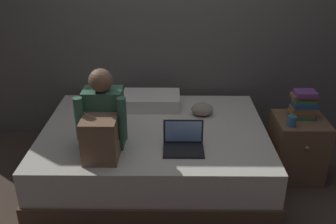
{
  "coord_description": "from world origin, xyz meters",
  "views": [
    {
      "loc": [
        -0.05,
        -2.62,
        2.05
      ],
      "look_at": [
        -0.08,
        0.1,
        0.75
      ],
      "focal_mm": 39.88,
      "sensor_mm": 36.0,
      "label": 1
    }
  ],
  "objects_px": {
    "nightstand": "(297,148)",
    "pillow": "(151,101)",
    "bed": "(155,152)",
    "mug": "(292,121)",
    "laptop": "(183,142)",
    "clothes_pile": "(202,110)",
    "book_stack": "(303,104)",
    "person_sitting": "(102,122)"
  },
  "relations": [
    {
      "from": "nightstand",
      "to": "pillow",
      "type": "bearing_deg",
      "value": 162.48
    },
    {
      "from": "bed",
      "to": "mug",
      "type": "xyz_separation_m",
      "value": [
        1.17,
        -0.1,
        0.37
      ]
    },
    {
      "from": "bed",
      "to": "nightstand",
      "type": "height_order",
      "value": "nightstand"
    },
    {
      "from": "bed",
      "to": "mug",
      "type": "bearing_deg",
      "value": -4.66
    },
    {
      "from": "laptop",
      "to": "clothes_pile",
      "type": "bearing_deg",
      "value": 72.45
    },
    {
      "from": "laptop",
      "to": "mug",
      "type": "relative_size",
      "value": 3.56
    },
    {
      "from": "pillow",
      "to": "bed",
      "type": "bearing_deg",
      "value": -83.98
    },
    {
      "from": "laptop",
      "to": "book_stack",
      "type": "relative_size",
      "value": 1.28
    },
    {
      "from": "nightstand",
      "to": "person_sitting",
      "type": "height_order",
      "value": "person_sitting"
    },
    {
      "from": "book_stack",
      "to": "bed",
      "type": "bearing_deg",
      "value": -176.85
    },
    {
      "from": "book_stack",
      "to": "laptop",
      "type": "bearing_deg",
      "value": -158.29
    },
    {
      "from": "laptop",
      "to": "pillow",
      "type": "distance_m",
      "value": 0.85
    },
    {
      "from": "bed",
      "to": "person_sitting",
      "type": "bearing_deg",
      "value": -134.86
    },
    {
      "from": "bed",
      "to": "person_sitting",
      "type": "relative_size",
      "value": 3.05
    },
    {
      "from": "nightstand",
      "to": "book_stack",
      "type": "relative_size",
      "value": 2.3
    },
    {
      "from": "pillow",
      "to": "book_stack",
      "type": "height_order",
      "value": "book_stack"
    },
    {
      "from": "nightstand",
      "to": "laptop",
      "type": "xyz_separation_m",
      "value": [
        -1.05,
        -0.38,
        0.27
      ]
    },
    {
      "from": "bed",
      "to": "pillow",
      "type": "bearing_deg",
      "value": 96.02
    },
    {
      "from": "pillow",
      "to": "mug",
      "type": "height_order",
      "value": "mug"
    },
    {
      "from": "person_sitting",
      "to": "bed",
      "type": "bearing_deg",
      "value": 45.14
    },
    {
      "from": "laptop",
      "to": "clothes_pile",
      "type": "xyz_separation_m",
      "value": [
        0.19,
        0.61,
        -0.0
      ]
    },
    {
      "from": "nightstand",
      "to": "clothes_pile",
      "type": "relative_size",
      "value": 2.77
    },
    {
      "from": "bed",
      "to": "book_stack",
      "type": "bearing_deg",
      "value": 3.15
    },
    {
      "from": "nightstand",
      "to": "laptop",
      "type": "height_order",
      "value": "laptop"
    },
    {
      "from": "clothes_pile",
      "to": "book_stack",
      "type": "bearing_deg",
      "value": -12.37
    },
    {
      "from": "person_sitting",
      "to": "book_stack",
      "type": "distance_m",
      "value": 1.75
    },
    {
      "from": "bed",
      "to": "laptop",
      "type": "distance_m",
      "value": 0.53
    },
    {
      "from": "nightstand",
      "to": "person_sitting",
      "type": "bearing_deg",
      "value": -166.46
    },
    {
      "from": "bed",
      "to": "pillow",
      "type": "height_order",
      "value": "pillow"
    },
    {
      "from": "mug",
      "to": "bed",
      "type": "bearing_deg",
      "value": 175.34
    },
    {
      "from": "bed",
      "to": "clothes_pile",
      "type": "relative_size",
      "value": 9.62
    },
    {
      "from": "person_sitting",
      "to": "pillow",
      "type": "distance_m",
      "value": 0.91
    },
    {
      "from": "laptop",
      "to": "book_stack",
      "type": "xyz_separation_m",
      "value": [
        1.06,
        0.42,
        0.14
      ]
    },
    {
      "from": "pillow",
      "to": "mug",
      "type": "xyz_separation_m",
      "value": [
        1.22,
        -0.55,
        0.06
      ]
    },
    {
      "from": "book_stack",
      "to": "person_sitting",
      "type": "bearing_deg",
      "value": -165.02
    },
    {
      "from": "nightstand",
      "to": "book_stack",
      "type": "distance_m",
      "value": 0.41
    },
    {
      "from": "laptop",
      "to": "pillow",
      "type": "xyz_separation_m",
      "value": [
        -0.29,
        0.8,
        0.01
      ]
    },
    {
      "from": "clothes_pile",
      "to": "nightstand",
      "type": "bearing_deg",
      "value": -15.49
    },
    {
      "from": "person_sitting",
      "to": "pillow",
      "type": "xyz_separation_m",
      "value": [
        0.33,
        0.83,
        -0.19
      ]
    },
    {
      "from": "mug",
      "to": "clothes_pile",
      "type": "height_order",
      "value": "mug"
    },
    {
      "from": "nightstand",
      "to": "person_sitting",
      "type": "relative_size",
      "value": 0.88
    },
    {
      "from": "pillow",
      "to": "book_stack",
      "type": "distance_m",
      "value": 1.41
    }
  ]
}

